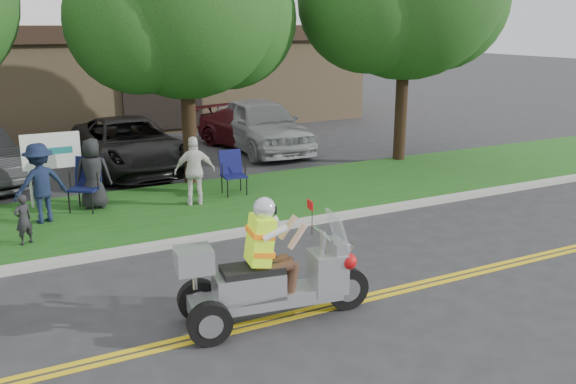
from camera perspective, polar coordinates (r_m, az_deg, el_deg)
name	(u,v)px	position (r m, az deg, el deg)	size (l,w,h in m)	color
ground	(308,295)	(9.63, 1.90, -9.62)	(120.00, 120.00, 0.00)	#28282B
centerline_near	(327,310)	(9.17, 3.69, -10.95)	(60.00, 0.10, 0.01)	gold
centerline_far	(322,306)	(9.30, 3.18, -10.56)	(60.00, 0.10, 0.01)	gold
curb	(234,233)	(12.16, -5.06, -3.88)	(60.00, 0.25, 0.12)	#A8A89E
grass_verge	(199,206)	(14.09, -8.36, -1.28)	(60.00, 4.00, 0.10)	#194E14
commercial_building	(136,73)	(27.39, -14.04, 10.74)	(18.00, 8.20, 4.00)	#9E7F5B
tree_mid	(186,8)	(15.60, -9.54, 16.60)	(5.88, 4.80, 7.05)	#332114
business_sign	(52,155)	(14.56, -21.25, 3.25)	(1.25, 0.06, 1.75)	silver
trike_scooter	(268,279)	(8.59, -1.92, -8.16)	(2.81, 1.05, 1.84)	black
lawn_chair_a	(87,180)	(14.11, -18.32, 1.05)	(0.85, 0.86, 1.15)	black
lawn_chair_b	(232,169)	(14.72, -5.24, 2.13)	(0.58, 0.60, 1.05)	black
spectator_adult_right	(195,171)	(13.84, -8.72, 1.97)	(0.91, 0.38, 1.56)	silver
spectator_chair_a	(40,183)	(13.44, -22.16, 0.78)	(1.07, 0.61, 1.65)	#131C36
spectator_chair_b	(93,173)	(14.09, -17.78, 1.66)	(0.77, 0.50, 1.57)	black
child_left	(23,219)	(12.30, -23.52, -2.37)	(0.35, 0.23, 0.96)	black
parked_car_mid	(129,145)	(18.00, -14.63, 4.32)	(2.46, 5.33, 1.48)	black
parked_car_right	(253,129)	(20.54, -3.28, 5.91)	(1.85, 4.55, 1.32)	#430F14
parked_car_far_right	(262,125)	(20.11, -2.49, 6.31)	(2.05, 5.10, 1.74)	#A2A5A9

